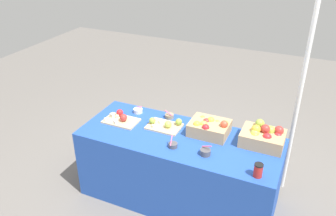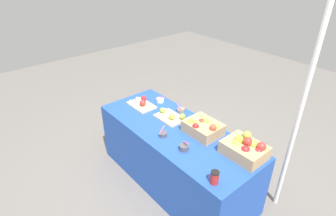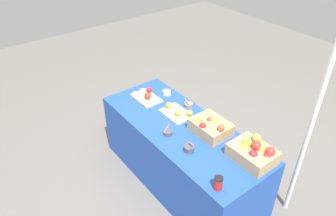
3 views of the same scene
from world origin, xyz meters
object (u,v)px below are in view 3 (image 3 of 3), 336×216
(sample_bowl_near, at_px, (168,133))
(sample_bowl_far, at_px, (167,92))
(tent_pole, at_px, (311,126))
(cutting_board_front, at_px, (177,112))
(sample_bowl_extra, at_px, (189,105))
(sample_bowl_mid, at_px, (189,149))
(apple_crate_left, at_px, (253,152))
(coffee_cup, at_px, (218,183))
(cutting_board_back, at_px, (147,96))
(apple_crate_middle, at_px, (211,126))

(sample_bowl_near, bearing_deg, sample_bowl_far, 143.62)
(sample_bowl_far, bearing_deg, tent_pole, 13.49)
(cutting_board_front, xyz_separation_m, tent_pole, (1.15, 0.52, 0.28))
(sample_bowl_far, relative_size, sample_bowl_extra, 1.09)
(sample_bowl_extra, height_order, tent_pole, tent_pole)
(sample_bowl_mid, xyz_separation_m, sample_bowl_far, (-0.89, 0.43, -0.00))
(apple_crate_left, height_order, sample_bowl_far, apple_crate_left)
(coffee_cup, distance_m, tent_pole, 0.95)
(sample_bowl_near, bearing_deg, cutting_board_back, 162.61)
(coffee_cup, bearing_deg, sample_bowl_mid, 167.43)
(sample_bowl_extra, xyz_separation_m, tent_pole, (1.19, 0.33, 0.29))
(apple_crate_left, xyz_separation_m, sample_bowl_far, (-1.31, 0.06, -0.06))
(sample_bowl_extra, bearing_deg, sample_bowl_far, -174.52)
(apple_crate_left, relative_size, cutting_board_back, 1.10)
(apple_crate_left, xyz_separation_m, coffee_cup, (0.05, -0.47, -0.02))
(sample_bowl_near, xyz_separation_m, sample_bowl_far, (-0.59, 0.44, 0.00))
(cutting_board_front, distance_m, sample_bowl_mid, 0.58)
(apple_crate_middle, height_order, sample_bowl_near, apple_crate_middle)
(cutting_board_front, distance_m, cutting_board_back, 0.46)
(tent_pole, bearing_deg, cutting_board_front, -155.69)
(sample_bowl_mid, bearing_deg, coffee_cup, -12.57)
(sample_bowl_extra, bearing_deg, cutting_board_front, -79.22)
(sample_bowl_far, height_order, coffee_cup, coffee_cup)
(cutting_board_front, xyz_separation_m, coffee_cup, (0.98, -0.38, 0.03))
(cutting_board_front, height_order, sample_bowl_mid, sample_bowl_mid)
(sample_bowl_near, bearing_deg, apple_crate_middle, 57.28)
(cutting_board_back, bearing_deg, tent_pole, 20.39)
(apple_crate_middle, height_order, sample_bowl_far, apple_crate_middle)
(apple_crate_middle, distance_m, cutting_board_back, 0.90)
(sample_bowl_mid, bearing_deg, sample_bowl_extra, 139.93)
(cutting_board_back, bearing_deg, sample_bowl_mid, -11.57)
(sample_bowl_mid, bearing_deg, apple_crate_left, 41.36)
(sample_bowl_near, relative_size, tent_pole, 0.05)
(apple_crate_left, xyz_separation_m, cutting_board_back, (-1.38, -0.17, -0.06))
(apple_crate_middle, xyz_separation_m, coffee_cup, (0.55, -0.44, -0.01))
(sample_bowl_far, height_order, sample_bowl_extra, sample_bowl_far)
(cutting_board_front, relative_size, sample_bowl_mid, 3.27)
(coffee_cup, bearing_deg, sample_bowl_extra, 150.98)
(cutting_board_back, relative_size, sample_bowl_mid, 3.44)
(cutting_board_back, distance_m, sample_bowl_extra, 0.49)
(sample_bowl_far, xyz_separation_m, coffee_cup, (1.36, -0.53, 0.04))
(tent_pole, bearing_deg, sample_bowl_extra, -164.25)
(apple_crate_middle, xyz_separation_m, tent_pole, (0.72, 0.46, 0.23))
(sample_bowl_far, bearing_deg, coffee_cup, -21.27)
(coffee_cup, bearing_deg, tent_pole, 79.44)
(sample_bowl_mid, relative_size, sample_bowl_extra, 1.05)
(apple_crate_left, xyz_separation_m, apple_crate_middle, (-0.49, -0.03, -0.01))
(apple_crate_left, distance_m, cutting_board_front, 0.93)
(apple_crate_middle, bearing_deg, sample_bowl_far, 173.81)
(sample_bowl_far, relative_size, coffee_cup, 0.88)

